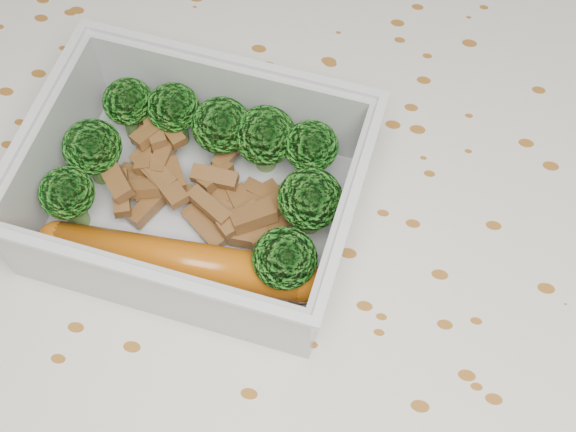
# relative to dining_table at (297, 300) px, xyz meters

# --- Properties ---
(dining_table) EXTENTS (1.40, 0.90, 0.75)m
(dining_table) POSITION_rel_dining_table_xyz_m (0.00, 0.00, 0.00)
(dining_table) COLOR brown
(dining_table) RESTS_ON ground
(tablecloth) EXTENTS (1.46, 0.96, 0.19)m
(tablecloth) POSITION_rel_dining_table_xyz_m (0.00, 0.00, 0.05)
(tablecloth) COLOR silver
(tablecloth) RESTS_ON dining_table
(lunch_container) EXTENTS (0.19, 0.15, 0.06)m
(lunch_container) POSITION_rel_dining_table_xyz_m (-0.06, 0.00, 0.11)
(lunch_container) COLOR silver
(lunch_container) RESTS_ON tablecloth
(broccoli_florets) EXTENTS (0.16, 0.11, 0.04)m
(broccoli_florets) POSITION_rel_dining_table_xyz_m (-0.05, 0.02, 0.12)
(broccoli_florets) COLOR #608C3F
(broccoli_florets) RESTS_ON lunch_container
(meat_pile) EXTENTS (0.11, 0.08, 0.03)m
(meat_pile) POSITION_rel_dining_table_xyz_m (-0.06, 0.01, 0.11)
(meat_pile) COLOR brown
(meat_pile) RESTS_ON lunch_container
(sausage) EXTENTS (0.16, 0.03, 0.02)m
(sausage) POSITION_rel_dining_table_xyz_m (-0.06, -0.04, 0.11)
(sausage) COLOR #AF530D
(sausage) RESTS_ON lunch_container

